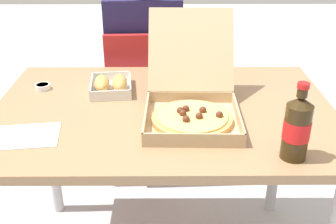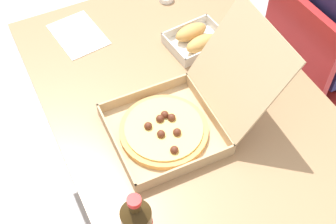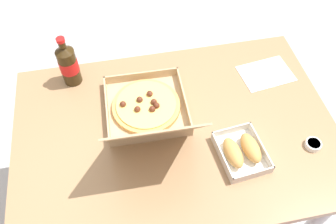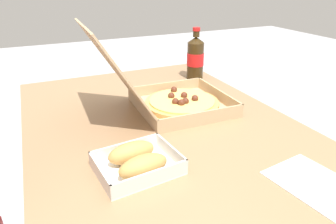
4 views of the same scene
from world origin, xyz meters
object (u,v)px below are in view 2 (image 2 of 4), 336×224
Objects in this scene: pizza_box_open at (177,120)px; bread_side_box at (196,39)px; chair at (312,67)px; paper_menu at (78,35)px.

bread_side_box is at bearing 142.51° from pizza_box_open.
chair is at bearing 104.92° from pizza_box_open.
chair is 0.93m from paper_menu.
chair reaches higher than paper_menu.
pizza_box_open is at bearing 6.02° from paper_menu.
bread_side_box is (-0.10, -0.49, 0.27)m from chair.
chair is at bearing 78.30° from bread_side_box.
bread_side_box is (-0.29, 0.22, -0.02)m from pizza_box_open.
pizza_box_open is at bearing -75.08° from chair.
pizza_box_open is 0.37m from bread_side_box.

